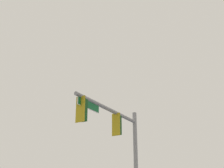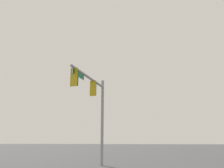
{
  "view_description": "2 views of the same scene",
  "coord_description": "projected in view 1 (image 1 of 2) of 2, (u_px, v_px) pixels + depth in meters",
  "views": [
    {
      "loc": [
        9.19,
        -0.33,
        1.7
      ],
      "look_at": [
        -3.03,
        -6.82,
        7.31
      ],
      "focal_mm": 50.0,
      "sensor_mm": 36.0,
      "label": 1
    },
    {
      "loc": [
        10.37,
        -2.36,
        1.94
      ],
      "look_at": [
        -6.38,
        -6.63,
        6.54
      ],
      "focal_mm": 35.0,
      "sensor_mm": 36.0,
      "label": 2
    }
  ],
  "objects": [
    {
      "name": "signal_pole_near",
      "position": [
        119.0,
        142.0,
        17.49
      ],
      "size": [
        6.23,
        0.71,
        7.46
      ],
      "color": "gray",
      "rests_on": "ground_plane"
    }
  ]
}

